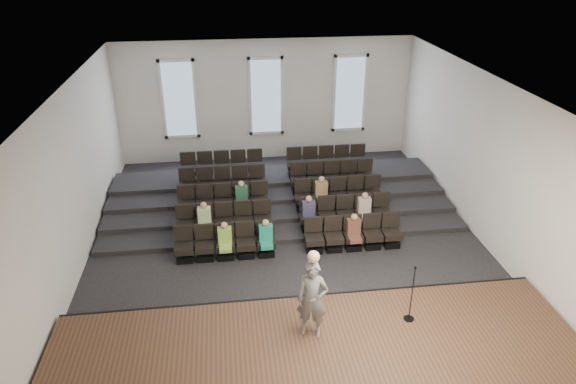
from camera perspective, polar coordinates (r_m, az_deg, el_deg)
The scene contains 14 objects.
ground at distance 16.08m, azimuth -0.03°, elevation -5.62°, with size 14.00×14.00×0.00m, color black.
ceiling at distance 14.08m, azimuth -0.03°, elevation 11.93°, with size 12.00×14.00×0.02m, color white.
wall_back at distance 21.47m, azimuth -2.47°, elevation 10.10°, with size 12.00×0.04×5.00m, color white.
wall_front at distance 9.04m, azimuth 5.90°, elevation -15.67°, with size 12.00×0.04×5.00m, color white.
wall_left at distance 15.41m, azimuth -22.83°, elevation 1.18°, with size 0.04×14.00×5.00m, color white.
wall_right at distance 16.72m, azimuth 20.94°, elevation 3.45°, with size 0.04×14.00×5.00m, color white.
stage at distance 11.94m, azimuth 3.26°, elevation -17.58°, with size 11.80×3.60×0.50m, color #4F3322.
stage_lip at distance 13.25m, azimuth 1.86°, elevation -12.31°, with size 11.80×0.06×0.52m, color black.
risers at distance 18.74m, azimuth -1.27°, elevation 0.00°, with size 11.80×4.80×0.60m.
seating_rows at distance 17.07m, azimuth -0.69°, elevation -0.96°, with size 6.80×4.70×1.67m.
windows at distance 21.35m, azimuth -2.46°, elevation 10.56°, with size 8.44×0.10×3.24m.
audience at distance 15.94m, azimuth -0.18°, elevation -2.54°, with size 5.45×2.64×1.10m.
speaker at distance 11.47m, azimuth 2.73°, elevation -11.81°, with size 0.69×0.45×1.89m, color #64615F.
mic_stand at distance 12.46m, azimuth 13.47°, elevation -12.00°, with size 0.25×0.25×1.49m.
Camera 1 is at (-1.74, -13.51, 8.55)m, focal length 32.00 mm.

